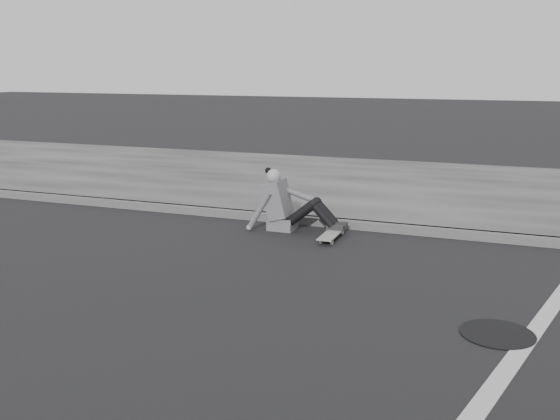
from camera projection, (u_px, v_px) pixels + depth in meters
The scene contains 7 objects.
ground at pixel (179, 272), 7.01m from camera, with size 80.00×80.00×0.00m, color black.
curb at pixel (264, 217), 9.35m from camera, with size 24.00×0.16×0.12m, color #4C4C4C.
sidewalk at pixel (322, 182), 12.11m from camera, with size 24.00×6.00×0.12m, color #3B3B3B.
manhole at pixel (497, 334), 5.38m from camera, with size 0.64×0.64×0.01m, color black.
road_stripe at pixel (509, 367), 4.79m from camera, with size 0.15×7.26×0.01m, color #AAAAAA.
skateboard at pixel (332, 234), 8.34m from camera, with size 0.20×0.78×0.09m.
seated_woman at pixel (287, 205), 8.75m from camera, with size 1.38×0.46×0.88m.
Camera 1 is at (3.41, -5.85, 2.26)m, focal length 40.00 mm.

